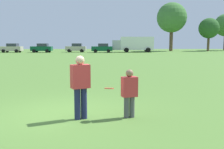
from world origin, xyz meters
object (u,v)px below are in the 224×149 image
parked_car_near_left (13,48)px  parked_car_mid_left (43,48)px  parked_car_center (77,48)px  player_thrower (81,84)px  player_defender (130,91)px  parked_car_mid_right (103,48)px  frisbee (110,88)px  box_truck (135,44)px

parked_car_near_left → parked_car_mid_left: same height
parked_car_center → player_thrower: bearing=-82.1°
parked_car_near_left → parked_car_mid_left: bearing=0.6°
player_defender → parked_car_near_left: bearing=114.5°
player_defender → parked_car_near_left: size_ratio=0.33×
parked_car_center → parked_car_mid_right: size_ratio=1.00×
parked_car_mid_left → frisbee: bearing=-72.9°
parked_car_mid_right → parked_car_mid_left: bearing=178.1°
player_thrower → frisbee: 0.81m
player_thrower → frisbee: (0.80, -0.02, -0.13)m
player_defender → parked_car_mid_left: (-14.74, 45.82, 0.15)m
frisbee → box_truck: (4.62, 47.50, 0.87)m
parked_car_mid_right → player_defender: bearing=-86.9°
parked_car_mid_right → parked_car_near_left: bearing=178.9°
player_thrower → parked_car_mid_right: 45.57m
frisbee → box_truck: 47.73m
frisbee → box_truck: size_ratio=0.03×
player_thrower → parked_car_near_left: (-19.45, 45.90, -0.09)m
player_thrower → parked_car_mid_left: size_ratio=0.43×
player_thrower → parked_car_near_left: parked_car_near_left is taller
frisbee → parked_car_near_left: size_ratio=0.06×
player_defender → parked_car_center: size_ratio=0.33×
box_truck → player_thrower: bearing=-96.5°
player_thrower → frisbee: size_ratio=6.59×
parked_car_near_left → box_truck: bearing=3.6°
parked_car_center → parked_car_mid_right: 5.89m
parked_car_mid_right → box_truck: box_truck is taller
player_thrower → parked_car_near_left: 49.85m
player_thrower → box_truck: box_truck is taller
parked_car_center → parked_car_mid_right: same height
parked_car_near_left → parked_car_mid_right: 18.39m
frisbee → parked_car_near_left: bearing=113.8°
player_defender → frisbee: 0.61m
player_defender → box_truck: 47.51m
parked_car_center → box_truck: 12.06m
parked_car_center → box_truck: box_truck is taller
parked_car_mid_right → player_thrower: bearing=-88.7°
parked_car_center → frisbee: bearing=-81.1°
parked_car_mid_left → player_thrower: bearing=-73.8°
parked_car_mid_left → box_truck: bearing=4.6°
frisbee → parked_car_mid_right: (-1.86, 45.58, 0.04)m
player_thrower → parked_car_mid_left: bearing=106.2°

